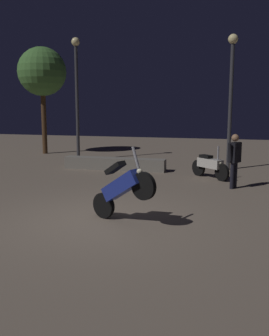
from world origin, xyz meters
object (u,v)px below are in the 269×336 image
Objects in this scene: streetlamp_near at (77,84)px; person_rider_beside at (234,156)px; motorcycle_blue_foreground at (122,188)px; motorcycle_white_parked_left at (210,165)px; streetlamp_far at (231,85)px.

person_rider_beside is at bearing -32.40° from streetlamp_near.
person_rider_beside is at bearing 85.64° from motorcycle_blue_foreground.
motorcycle_blue_foreground is 1.02× the size of person_rider_beside.
motorcycle_blue_foreground is 4.56m from person_rider_beside.
streetlamp_near is at bearing -0.63° from person_rider_beside.
motorcycle_white_parked_left is at bearing -25.59° from streetlamp_near.
streetlamp_far is at bearing -7.83° from streetlamp_near.
streetlamp_far is at bearing -54.91° from person_rider_beside.
streetlamp_near is (-4.37, 8.16, 2.54)m from motorcycle_blue_foreground.
streetlamp_far is (-0.19, 3.32, 2.19)m from person_rider_beside.
person_rider_beside is at bearing -18.57° from motorcycle_white_parked_left.
streetlamp_near is at bearing 143.39° from motorcycle_blue_foreground.
motorcycle_white_parked_left is at bearing 99.74° from motorcycle_blue_foreground.
person_rider_beside reaches higher than motorcycle_white_parked_left.
streetlamp_far is (2.06, 7.27, 2.39)m from motorcycle_blue_foreground.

